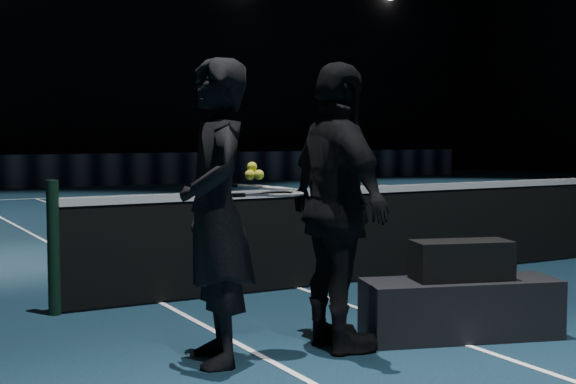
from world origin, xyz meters
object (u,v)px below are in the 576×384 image
(racket_upper, at_px, (273,188))
(racket_bag, at_px, (462,260))
(player_bench, at_px, (461,308))
(player_a, at_px, (216,212))
(racket_lower, at_px, (282,194))
(tennis_balls, at_px, (254,172))
(player_b, at_px, (338,207))

(racket_upper, bearing_deg, racket_bag, -5.62)
(player_bench, height_order, player_a, player_a)
(racket_lower, relative_size, racket_upper, 1.00)
(racket_bag, bearing_deg, tennis_balls, -171.73)
(racket_bag, bearing_deg, racket_upper, -173.16)
(player_a, height_order, racket_lower, player_a)
(tennis_balls, bearing_deg, player_b, -9.37)
(player_bench, xyz_separation_m, tennis_balls, (-1.55, 0.25, 1.01))
(player_b, bearing_deg, racket_lower, 84.62)
(player_b, xyz_separation_m, racket_upper, (-0.44, 0.11, 0.14))
(racket_bag, distance_m, tennis_balls, 1.70)
(racket_upper, distance_m, tennis_balls, 0.18)
(player_b, bearing_deg, racket_bag, -95.40)
(player_a, xyz_separation_m, player_b, (0.84, -0.13, 0.00))
(player_b, distance_m, racket_upper, 0.47)
(racket_bag, bearing_deg, player_b, -171.55)
(player_a, bearing_deg, racket_bag, 92.85)
(player_a, relative_size, player_b, 1.00)
(player_b, bearing_deg, racket_upper, 79.54)
(racket_upper, height_order, tennis_balls, tennis_balls)
(racket_upper, bearing_deg, player_b, -9.08)
(racket_bag, relative_size, racket_lower, 1.04)
(racket_bag, distance_m, racket_lower, 1.46)
(racket_lower, height_order, tennis_balls, tennis_balls)
(player_b, xyz_separation_m, racket_lower, (-0.40, 0.06, 0.10))
(player_bench, xyz_separation_m, player_b, (-0.96, 0.15, 0.77))
(racket_lower, xyz_separation_m, tennis_balls, (-0.19, 0.04, 0.14))
(tennis_balls, bearing_deg, racket_lower, -10.35)
(player_b, relative_size, tennis_balls, 16.28)
(player_a, distance_m, player_b, 0.85)
(racket_upper, bearing_deg, player_a, -178.29)
(racket_bag, distance_m, player_b, 1.05)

